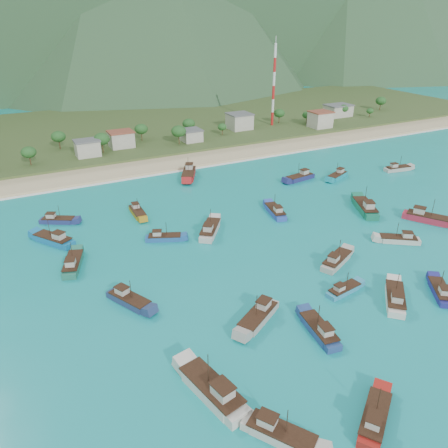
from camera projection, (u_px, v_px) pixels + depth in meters
name	position (u px, v px, depth m)	size (l,w,h in m)	color
ground	(291.00, 260.00, 99.22)	(600.00, 600.00, 0.00)	#0D7F91
beach	(168.00, 164.00, 162.46)	(400.00, 18.00, 1.20)	beige
land	(123.00, 129.00, 211.29)	(400.00, 110.00, 2.40)	#385123
surf_line	(177.00, 171.00, 154.86)	(400.00, 2.50, 0.08)	white
village	(193.00, 131.00, 188.44)	(210.62, 24.73, 7.04)	beige
vegetation	(142.00, 136.00, 178.86)	(273.21, 25.33, 8.92)	#235623
radio_tower	(274.00, 86.00, 203.48)	(1.20, 1.20, 36.81)	red
boat_0	(138.00, 213.00, 121.10)	(3.05, 9.46, 5.54)	#AF7D18
boat_2	(440.00, 292.00, 86.70)	(7.67, 9.17, 5.50)	navy
boat_4	(73.00, 264.00, 96.01)	(6.36, 10.92, 6.19)	#1E6754
boat_5	(164.00, 238.00, 107.58)	(9.17, 5.94, 5.24)	#1F549A
boat_6	(319.00, 331.00, 76.02)	(4.36, 10.32, 5.91)	navy
boat_7	(58.00, 221.00, 116.51)	(9.38, 6.96, 5.46)	navy
boat_8	(213.00, 391.00, 63.55)	(6.33, 13.22, 7.52)	beige
boat_9	(365.00, 208.00, 123.10)	(8.89, 13.22, 7.58)	#12694C
boat_10	(129.00, 300.00, 84.03)	(7.10, 10.32, 5.94)	navy
boat_11	(427.00, 218.00, 117.08)	(9.20, 12.03, 7.05)	#B7243B
boat_13	(398.00, 169.00, 154.92)	(10.06, 4.33, 5.75)	#B1ACA1
boat_14	(258.00, 317.00, 79.29)	(10.98, 8.31, 6.42)	#A69E96
boat_15	(344.00, 290.00, 87.39)	(8.43, 3.59, 4.82)	teal
boat_17	(375.00, 418.00, 59.54)	(9.88, 8.21, 5.92)	maroon
boat_19	(395.00, 299.00, 84.41)	(9.73, 10.04, 6.38)	silver
boat_20	(337.00, 261.00, 97.36)	(10.65, 7.20, 6.11)	#A9A599
boat_21	(337.00, 176.00, 147.97)	(10.37, 6.63, 5.91)	teal
boat_22	(54.00, 240.00, 106.06)	(9.11, 11.14, 6.64)	#106CA7
boat_23	(210.00, 230.00, 110.88)	(9.61, 11.13, 6.75)	beige
boat_24	(275.00, 212.00, 121.43)	(5.19, 10.70, 6.08)	#2B4BAF
boat_25	(300.00, 178.00, 146.32)	(11.22, 4.79, 6.42)	navy
boat_26	(399.00, 240.00, 106.57)	(9.48, 7.81, 5.66)	beige
boat_28	(280.00, 434.00, 57.27)	(8.16, 10.16, 6.03)	beige
boat_29	(189.00, 174.00, 148.96)	(9.44, 13.12, 7.59)	red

